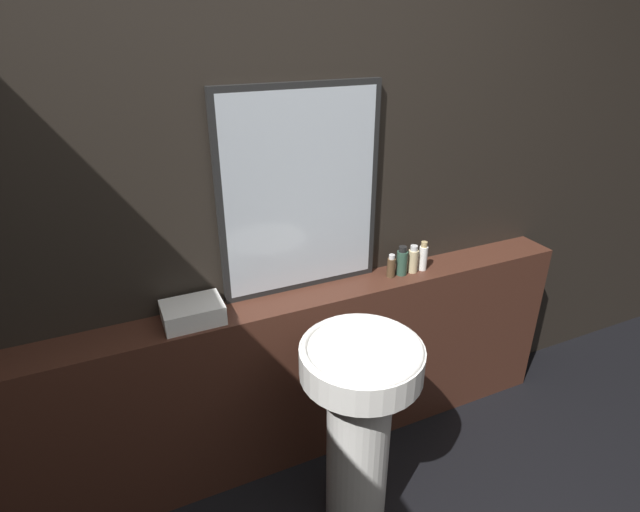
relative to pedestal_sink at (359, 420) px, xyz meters
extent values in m
cube|color=black|center=(-0.03, 0.61, 0.68)|extent=(8.00, 0.06, 2.50)
cube|color=#422319|center=(-0.03, 0.47, -0.13)|extent=(2.78, 0.21, 0.89)
cylinder|color=white|center=(0.00, 0.00, -0.17)|extent=(0.25, 0.25, 0.80)
cylinder|color=white|center=(0.00, 0.00, 0.29)|extent=(0.46, 0.46, 0.12)
torus|color=white|center=(0.00, 0.00, 0.35)|extent=(0.45, 0.45, 0.02)
cube|color=black|center=(0.00, 0.56, 0.77)|extent=(0.72, 0.03, 0.89)
cube|color=#B2BCC6|center=(0.00, 0.55, 0.77)|extent=(0.67, 0.02, 0.84)
cube|color=white|center=(-0.52, 0.47, 0.36)|extent=(0.24, 0.17, 0.08)
cylinder|color=#4C3823|center=(0.42, 0.47, 0.37)|extent=(0.04, 0.04, 0.09)
cylinder|color=silver|center=(0.42, 0.47, 0.42)|extent=(0.03, 0.03, 0.02)
cylinder|color=#2D4C3D|center=(0.47, 0.47, 0.38)|extent=(0.05, 0.05, 0.12)
cylinder|color=black|center=(0.47, 0.47, 0.45)|extent=(0.04, 0.04, 0.03)
cylinder|color=#C6B284|center=(0.54, 0.47, 0.38)|extent=(0.05, 0.05, 0.11)
cylinder|color=silver|center=(0.54, 0.47, 0.44)|extent=(0.03, 0.03, 0.02)
cylinder|color=white|center=(0.60, 0.47, 0.38)|extent=(0.04, 0.04, 0.12)
cylinder|color=tan|center=(0.60, 0.47, 0.45)|extent=(0.03, 0.03, 0.03)
camera|label=1|loc=(-0.76, -1.29, 1.43)|focal=28.00mm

